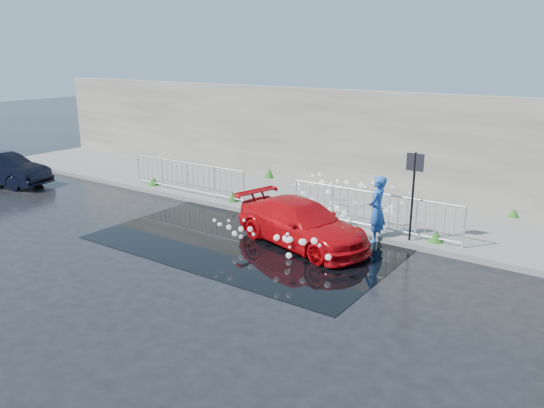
{
  "coord_description": "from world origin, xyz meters",
  "views": [
    {
      "loc": [
        8.77,
        -9.71,
        4.94
      ],
      "look_at": [
        0.94,
        1.46,
        1.0
      ],
      "focal_mm": 35.0,
      "sensor_mm": 36.0,
      "label": 1
    }
  ],
  "objects_px": {
    "sign_post": "(414,182)",
    "dark_car": "(4,170)",
    "red_car": "(302,223)",
    "person": "(377,209)"
  },
  "relations": [
    {
      "from": "sign_post",
      "to": "dark_car",
      "type": "xyz_separation_m",
      "value": [
        -15.12,
        -2.53,
        -1.12
      ]
    },
    {
      "from": "sign_post",
      "to": "dark_car",
      "type": "height_order",
      "value": "sign_post"
    },
    {
      "from": "red_car",
      "to": "person",
      "type": "distance_m",
      "value": 2.04
    },
    {
      "from": "dark_car",
      "to": "person",
      "type": "height_order",
      "value": "person"
    },
    {
      "from": "sign_post",
      "to": "dark_car",
      "type": "distance_m",
      "value": 15.37
    },
    {
      "from": "sign_post",
      "to": "red_car",
      "type": "distance_m",
      "value": 3.06
    },
    {
      "from": "dark_car",
      "to": "red_car",
      "type": "bearing_deg",
      "value": -99.45
    },
    {
      "from": "sign_post",
      "to": "person",
      "type": "bearing_deg",
      "value": -166.45
    },
    {
      "from": "sign_post",
      "to": "person",
      "type": "xyz_separation_m",
      "value": [
        -0.87,
        -0.21,
        -0.81
      ]
    },
    {
      "from": "sign_post",
      "to": "dark_car",
      "type": "relative_size",
      "value": 0.68
    }
  ]
}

